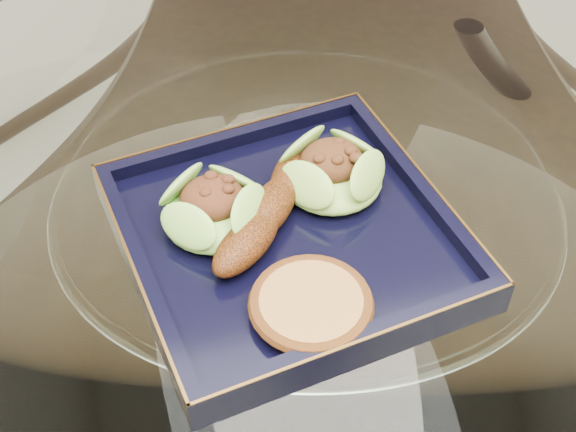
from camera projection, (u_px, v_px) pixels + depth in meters
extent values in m
cylinder|color=white|center=(305.00, 240.00, 0.71)|extent=(1.10, 1.10, 0.01)
torus|color=black|center=(305.00, 240.00, 0.71)|extent=(1.13, 1.13, 0.02)
cylinder|color=black|center=(428.00, 243.00, 1.23)|extent=(0.04, 0.04, 0.75)
cylinder|color=black|center=(56.00, 319.00, 1.13)|extent=(0.04, 0.04, 0.75)
cube|color=black|center=(329.00, 181.00, 1.18)|extent=(0.52, 0.52, 0.04)
cylinder|color=black|center=(209.00, 377.00, 1.23)|extent=(0.03, 0.03, 0.45)
cylinder|color=black|center=(444.00, 379.00, 1.23)|extent=(0.03, 0.03, 0.45)
cylinder|color=black|center=(224.00, 210.00, 1.49)|extent=(0.03, 0.03, 0.45)
cylinder|color=black|center=(419.00, 211.00, 1.48)|extent=(0.03, 0.03, 0.45)
cube|color=black|center=(288.00, 240.00, 0.69)|extent=(0.31, 0.31, 0.02)
ellipsoid|color=#5AA32F|center=(214.00, 211.00, 0.68)|extent=(0.12, 0.12, 0.03)
ellipsoid|color=#64982C|center=(332.00, 174.00, 0.71)|extent=(0.11, 0.11, 0.03)
ellipsoid|color=#5F2A0A|center=(270.00, 208.00, 0.68)|extent=(0.13, 0.15, 0.03)
cylinder|color=#A36C36|center=(311.00, 306.00, 0.62)|extent=(0.11, 0.11, 0.02)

